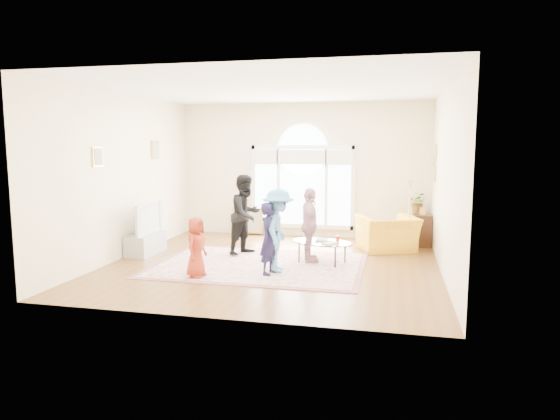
% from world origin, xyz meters
% --- Properties ---
extents(ground, '(6.00, 6.00, 0.00)m').
position_xyz_m(ground, '(0.00, 0.00, 0.00)').
color(ground, brown).
rests_on(ground, ground).
extents(room_shell, '(6.00, 6.00, 6.00)m').
position_xyz_m(room_shell, '(0.01, 2.83, 1.57)').
color(room_shell, '#F4E9C2').
rests_on(room_shell, ground).
extents(area_rug, '(3.60, 2.60, 0.02)m').
position_xyz_m(area_rug, '(-0.23, -0.14, 0.01)').
color(area_rug, beige).
rests_on(area_rug, ground).
extents(rug_border, '(3.80, 2.80, 0.01)m').
position_xyz_m(rug_border, '(-0.23, -0.14, 0.01)').
color(rug_border, '#97595F').
rests_on(rug_border, ground).
extents(tv_console, '(0.45, 1.00, 0.42)m').
position_xyz_m(tv_console, '(-2.75, 0.30, 0.21)').
color(tv_console, '#9A9CA2').
rests_on(tv_console, ground).
extents(television, '(0.17, 1.08, 0.62)m').
position_xyz_m(television, '(-2.74, 0.30, 0.73)').
color(television, black).
rests_on(television, tv_console).
extents(coffee_table, '(1.35, 1.09, 0.54)m').
position_xyz_m(coffee_table, '(0.88, 0.26, 0.40)').
color(coffee_table, silver).
rests_on(coffee_table, ground).
extents(armchair, '(1.42, 1.34, 0.73)m').
position_xyz_m(armchair, '(2.05, 1.68, 0.37)').
color(armchair, yellow).
rests_on(armchair, ground).
extents(side_cabinet, '(0.40, 0.50, 0.70)m').
position_xyz_m(side_cabinet, '(2.78, 2.40, 0.35)').
color(side_cabinet, black).
rests_on(side_cabinet, ground).
extents(floor_lamp, '(0.27, 0.27, 1.51)m').
position_xyz_m(floor_lamp, '(2.48, 1.72, 1.28)').
color(floor_lamp, black).
rests_on(floor_lamp, ground).
extents(plant_pedestal, '(0.20, 0.20, 0.70)m').
position_xyz_m(plant_pedestal, '(2.70, 2.77, 0.35)').
color(plant_pedestal, white).
rests_on(plant_pedestal, ground).
extents(potted_plant, '(0.50, 0.47, 0.45)m').
position_xyz_m(potted_plant, '(2.70, 2.77, 0.92)').
color(potted_plant, '#33722D').
rests_on(potted_plant, plant_pedestal).
extents(leaning_picture, '(0.80, 0.14, 0.62)m').
position_xyz_m(leaning_picture, '(-1.37, 2.90, 0.00)').
color(leaning_picture, tan).
rests_on(leaning_picture, ground).
extents(child_red, '(0.36, 0.52, 1.01)m').
position_xyz_m(child_red, '(-1.03, -1.19, 0.52)').
color(child_red, '#A3311D').
rests_on(child_red, area_rug).
extents(child_navy, '(0.37, 0.50, 1.23)m').
position_xyz_m(child_navy, '(0.12, -0.76, 0.63)').
color(child_navy, '#19183C').
rests_on(child_navy, area_rug).
extents(child_black, '(0.87, 0.96, 1.60)m').
position_xyz_m(child_black, '(-0.73, 0.69, 0.82)').
color(child_black, black).
rests_on(child_black, area_rug).
extents(child_pink, '(0.56, 0.88, 1.39)m').
position_xyz_m(child_pink, '(0.63, 0.31, 0.72)').
color(child_pink, '#CB929D').
rests_on(child_pink, area_rug).
extents(child_blue, '(0.65, 0.99, 1.45)m').
position_xyz_m(child_blue, '(0.23, -0.56, 0.74)').
color(child_blue, '#528CC7').
rests_on(child_blue, area_rug).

